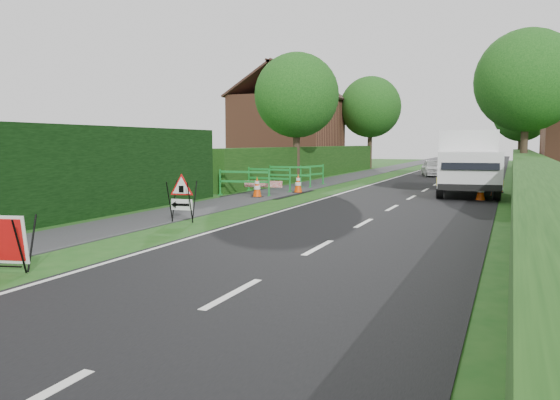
# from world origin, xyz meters

# --- Properties ---
(ground) EXTENTS (120.00, 120.00, 0.00)m
(ground) POSITION_xyz_m (0.00, 0.00, 0.00)
(ground) COLOR #194A15
(ground) RESTS_ON ground
(road_surface) EXTENTS (6.00, 90.00, 0.02)m
(road_surface) POSITION_xyz_m (2.50, 35.00, 0.00)
(road_surface) COLOR black
(road_surface) RESTS_ON ground
(footpath) EXTENTS (2.00, 90.00, 0.02)m
(footpath) POSITION_xyz_m (-3.00, 35.00, 0.01)
(footpath) COLOR #2D2D30
(footpath) RESTS_ON ground
(hedge_west_far) EXTENTS (1.00, 24.00, 1.80)m
(hedge_west_far) POSITION_xyz_m (-5.00, 22.00, 0.00)
(hedge_west_far) COLOR #14380F
(hedge_west_far) RESTS_ON ground
(hedge_east) EXTENTS (1.20, 50.00, 1.50)m
(hedge_east) POSITION_xyz_m (6.50, 16.00, 0.00)
(hedge_east) COLOR #14380F
(hedge_east) RESTS_ON ground
(house_west) EXTENTS (7.50, 7.40, 7.88)m
(house_west) POSITION_xyz_m (-10.00, 30.00, 2.90)
(house_west) COLOR brown
(house_west) RESTS_ON ground
(tree_nw) EXTENTS (4.40, 4.40, 6.70)m
(tree_nw) POSITION_xyz_m (-4.60, 18.00, 4.48)
(tree_nw) COLOR #2D2116
(tree_nw) RESTS_ON ground
(tree_ne) EXTENTS (5.20, 5.20, 7.79)m
(tree_ne) POSITION_xyz_m (6.40, 22.00, 5.17)
(tree_ne) COLOR #2D2116
(tree_ne) RESTS_ON ground
(tree_fw) EXTENTS (4.80, 4.80, 7.24)m
(tree_fw) POSITION_xyz_m (-4.60, 34.00, 4.83)
(tree_fw) COLOR #2D2116
(tree_fw) RESTS_ON ground
(tree_fe) EXTENTS (4.20, 4.20, 6.33)m
(tree_fe) POSITION_xyz_m (6.40, 38.00, 4.22)
(tree_fe) COLOR #2D2116
(tree_fe) RESTS_ON ground
(triangle_sign) EXTENTS (0.80, 0.80, 1.05)m
(triangle_sign) POSITION_xyz_m (-1.82, 2.83, 0.73)
(triangle_sign) COLOR black
(triangle_sign) RESTS_ON ground
(works_van) EXTENTS (2.77, 5.72, 2.51)m
(works_van) POSITION_xyz_m (4.23, 13.70, 1.33)
(works_van) COLOR silver
(works_van) RESTS_ON ground
(traffic_cone_0) EXTENTS (0.38, 0.38, 0.79)m
(traffic_cone_0) POSITION_xyz_m (4.90, 11.40, 0.39)
(traffic_cone_0) COLOR black
(traffic_cone_0) RESTS_ON ground
(traffic_cone_1) EXTENTS (0.38, 0.38, 0.79)m
(traffic_cone_1) POSITION_xyz_m (5.33, 13.17, 0.39)
(traffic_cone_1) COLOR black
(traffic_cone_1) RESTS_ON ground
(traffic_cone_2) EXTENTS (0.38, 0.38, 0.79)m
(traffic_cone_2) POSITION_xyz_m (5.41, 15.14, 0.39)
(traffic_cone_2) COLOR black
(traffic_cone_2) RESTS_ON ground
(traffic_cone_3) EXTENTS (0.38, 0.38, 0.79)m
(traffic_cone_3) POSITION_xyz_m (-2.82, 9.44, 0.39)
(traffic_cone_3) COLOR black
(traffic_cone_3) RESTS_ON ground
(traffic_cone_4) EXTENTS (0.38, 0.38, 0.79)m
(traffic_cone_4) POSITION_xyz_m (-2.07, 11.73, 0.39)
(traffic_cone_4) COLOR black
(traffic_cone_4) RESTS_ON ground
(ped_barrier_0) EXTENTS (2.09, 0.58, 1.00)m
(ped_barrier_0) POSITION_xyz_m (-3.56, 9.84, 0.63)
(ped_barrier_0) COLOR #198A2F
(ped_barrier_0) RESTS_ON ground
(ped_barrier_1) EXTENTS (2.09, 0.57, 1.00)m
(ped_barrier_1) POSITION_xyz_m (-3.49, 11.98, 0.63)
(ped_barrier_1) COLOR #198A2F
(ped_barrier_1) RESTS_ON ground
(ped_barrier_2) EXTENTS (2.07, 0.40, 1.00)m
(ped_barrier_2) POSITION_xyz_m (-3.52, 14.37, 0.63)
(ped_barrier_2) COLOR #198A2F
(ped_barrier_2) RESTS_ON ground
(ped_barrier_3) EXTENTS (0.77, 2.09, 1.00)m
(ped_barrier_3) POSITION_xyz_m (-2.78, 15.39, 0.63)
(ped_barrier_3) COLOR #198A2F
(ped_barrier_3) RESTS_ON ground
(redwhite_plank) EXTENTS (1.48, 0.31, 0.25)m
(redwhite_plank) POSITION_xyz_m (-2.94, 10.23, 0.00)
(redwhite_plank) COLOR red
(redwhite_plank) RESTS_ON ground
(hatchback_car) EXTENTS (1.99, 3.32, 1.06)m
(hatchback_car) POSITION_xyz_m (1.49, 25.25, 0.53)
(hatchback_car) COLOR silver
(hatchback_car) RESTS_ON ground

